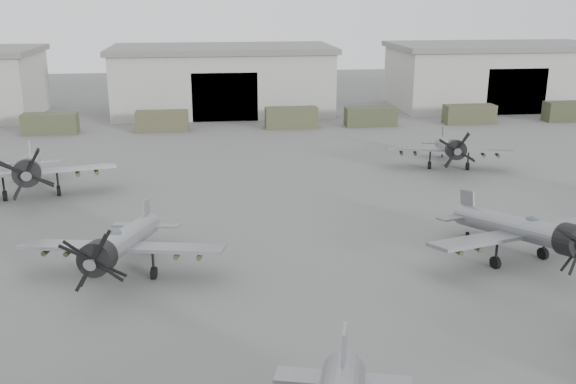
% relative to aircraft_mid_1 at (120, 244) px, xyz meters
% --- Properties ---
extents(ground, '(220.00, 220.00, 0.00)m').
position_rel_aircraft_mid_1_xyz_m(ground, '(7.15, -9.23, -2.08)').
color(ground, slate).
rests_on(ground, ground).
extents(hangar_center, '(29.00, 14.80, 8.70)m').
position_rel_aircraft_mid_1_xyz_m(hangar_center, '(7.15, 52.73, 2.30)').
color(hangar_center, '#AFB0A5').
rests_on(hangar_center, ground).
extents(hangar_right, '(29.00, 14.80, 8.70)m').
position_rel_aircraft_mid_1_xyz_m(hangar_right, '(45.15, 52.73, 2.30)').
color(hangar_right, '#AFB0A5').
rests_on(hangar_right, ground).
extents(support_truck_2, '(6.03, 2.20, 2.35)m').
position_rel_aircraft_mid_1_xyz_m(support_truck_2, '(-12.77, 40.77, -0.90)').
color(support_truck_2, '#43482F').
rests_on(support_truck_2, ground).
extents(support_truck_3, '(5.95, 2.20, 2.34)m').
position_rel_aircraft_mid_1_xyz_m(support_truck_3, '(-0.28, 40.77, -0.91)').
color(support_truck_3, '#4B4A31').
rests_on(support_truck_3, ground).
extents(support_truck_4, '(6.14, 2.20, 2.44)m').
position_rel_aircraft_mid_1_xyz_m(support_truck_4, '(14.77, 40.77, -0.86)').
color(support_truck_4, '#494A30').
rests_on(support_truck_4, ground).
extents(support_truck_5, '(6.10, 2.20, 2.26)m').
position_rel_aircraft_mid_1_xyz_m(support_truck_5, '(24.37, 40.77, -0.95)').
color(support_truck_5, '#3E432B').
rests_on(support_truck_5, ground).
extents(support_truck_6, '(6.20, 2.20, 2.28)m').
position_rel_aircraft_mid_1_xyz_m(support_truck_6, '(36.75, 40.77, -0.94)').
color(support_truck_6, '#44452D').
rests_on(support_truck_6, ground).
extents(support_truck_7, '(5.77, 2.20, 2.42)m').
position_rel_aircraft_mid_1_xyz_m(support_truck_7, '(49.54, 40.77, -0.86)').
color(support_truck_7, '#383D28').
rests_on(support_truck_7, ground).
extents(aircraft_mid_1, '(11.50, 10.35, 4.56)m').
position_rel_aircraft_mid_1_xyz_m(aircraft_mid_1, '(0.00, 0.00, 0.00)').
color(aircraft_mid_1, gray).
rests_on(aircraft_mid_1, ground).
extents(aircraft_mid_2, '(11.75, 10.58, 4.68)m').
position_rel_aircraft_mid_1_xyz_m(aircraft_mid_2, '(22.92, -0.86, 0.05)').
color(aircraft_mid_2, gray).
rests_on(aircraft_mid_2, ground).
extents(aircraft_far_0, '(13.04, 11.74, 5.18)m').
position_rel_aircraft_mid_1_xyz_m(aircraft_far_0, '(-8.74, 15.90, 0.28)').
color(aircraft_far_0, gray).
rests_on(aircraft_far_0, ground).
extents(aircraft_far_1, '(11.26, 10.14, 4.48)m').
position_rel_aircraft_mid_1_xyz_m(aircraft_far_1, '(26.41, 20.13, -0.04)').
color(aircraft_far_1, gray).
rests_on(aircraft_far_1, ground).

